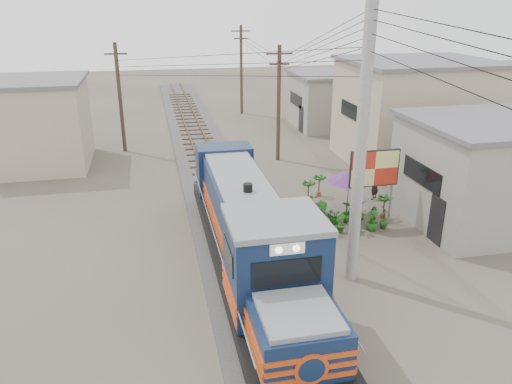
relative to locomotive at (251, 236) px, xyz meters
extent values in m
plane|color=#473F35|center=(0.00, -0.40, -1.64)|extent=(120.00, 120.00, 0.00)
cube|color=#595651|center=(0.00, 9.60, -1.56)|extent=(3.60, 70.00, 0.16)
cube|color=#51331E|center=(-0.54, 9.60, -1.38)|extent=(0.08, 70.00, 0.12)
cube|color=#51331E|center=(0.54, 9.60, -1.38)|extent=(0.08, 70.00, 0.12)
cube|color=black|center=(0.00, 0.05, -0.90)|extent=(2.71, 14.93, 0.51)
cube|color=black|center=(0.00, -4.62, -1.18)|extent=(2.05, 2.99, 0.61)
cube|color=black|center=(0.00, 4.71, -1.18)|extent=(2.05, 2.99, 0.61)
cube|color=#11203E|center=(0.00, -5.74, -0.10)|extent=(2.22, 2.24, 1.40)
cube|color=#11203E|center=(0.00, -3.40, 0.64)|extent=(2.65, 2.43, 2.89)
cube|color=slate|center=(0.00, -3.40, 2.14)|extent=(2.71, 2.55, 0.17)
cube|color=black|center=(0.00, -4.63, 1.16)|extent=(1.89, 0.06, 0.75)
cube|color=white|center=(0.00, -4.64, 1.86)|extent=(0.93, 0.06, 0.33)
cube|color=#11203E|center=(0.00, 2.38, 0.27)|extent=(2.11, 9.15, 2.15)
cube|color=slate|center=(0.00, 2.38, 1.39)|extent=(1.89, 9.15, 0.17)
cube|color=#C74112|center=(0.00, 0.05, -0.38)|extent=(2.75, 14.93, 0.13)
cube|color=#C74112|center=(0.00, 0.05, -0.10)|extent=(2.75, 14.93, 0.13)
cube|color=#C74112|center=(0.00, 0.05, 0.18)|extent=(2.75, 14.93, 0.13)
cylinder|color=#9E9B93|center=(3.50, -0.90, 3.36)|extent=(0.40, 0.40, 10.00)
cylinder|color=#4C3826|center=(4.50, 13.60, 1.86)|extent=(0.24, 0.24, 7.00)
cube|color=#4C3826|center=(4.50, 13.60, 4.86)|extent=(1.60, 0.10, 0.10)
cube|color=#4C3826|center=(4.50, 13.60, 4.26)|extent=(1.20, 0.10, 0.10)
cylinder|color=#4C3826|center=(4.80, 27.60, 2.11)|extent=(0.24, 0.24, 7.50)
cube|color=#4C3826|center=(4.80, 27.60, 5.36)|extent=(1.60, 0.10, 0.10)
cube|color=#4C3826|center=(4.80, 27.60, 4.76)|extent=(1.20, 0.10, 0.10)
cylinder|color=#4C3826|center=(-5.00, 17.60, 1.86)|extent=(0.24, 0.24, 7.00)
cube|color=#4C3826|center=(-5.00, 17.60, 4.86)|extent=(1.60, 0.10, 0.10)
cube|color=#4C3826|center=(-5.00, 17.60, 4.26)|extent=(1.20, 0.10, 0.10)
cube|color=gray|center=(11.50, 2.60, 0.61)|extent=(7.00, 6.00, 4.50)
cube|color=slate|center=(11.50, 2.60, 2.96)|extent=(7.35, 6.30, 0.20)
cube|color=black|center=(7.98, 2.60, 0.84)|extent=(0.05, 3.00, 0.90)
cube|color=tan|center=(12.50, 11.60, 1.36)|extent=(8.00, 7.00, 6.00)
cube|color=slate|center=(12.50, 11.60, 4.46)|extent=(8.40, 7.35, 0.20)
cube|color=black|center=(8.48, 11.60, 1.66)|extent=(0.05, 3.50, 0.90)
cube|color=gray|center=(11.00, 21.60, 0.36)|extent=(6.00, 6.00, 4.00)
cube|color=slate|center=(11.00, 21.60, 2.46)|extent=(6.30, 6.30, 0.20)
cube|color=black|center=(7.98, 21.60, 0.56)|extent=(0.05, 3.00, 0.90)
cube|color=tan|center=(-10.00, 15.60, 0.86)|extent=(6.00, 6.00, 5.00)
cube|color=slate|center=(-10.00, 15.60, 3.46)|extent=(6.30, 6.30, 0.20)
cylinder|color=#99999E|center=(5.20, 3.32, -0.36)|extent=(0.10, 0.10, 2.55)
cylinder|color=#99999E|center=(7.03, 3.32, -0.36)|extent=(0.10, 0.10, 2.55)
cube|color=black|center=(6.12, 3.32, 1.01)|extent=(2.24, 0.13, 1.63)
cube|color=red|center=(6.12, 3.29, 1.01)|extent=(2.14, 0.09, 1.53)
cylinder|color=black|center=(5.43, 4.35, -1.59)|extent=(0.40, 0.40, 0.10)
cylinder|color=#99999E|center=(5.43, 4.35, -0.63)|extent=(0.05, 0.05, 2.02)
cone|color=#56246C|center=(5.43, 4.35, 0.34)|extent=(2.57, 2.57, 0.51)
imported|color=black|center=(7.58, 6.11, -0.87)|extent=(0.67, 0.65, 1.54)
imported|color=#1F5418|center=(3.99, 2.72, -1.11)|extent=(0.65, 0.65, 1.05)
imported|color=#1F5418|center=(4.50, 2.81, -1.26)|extent=(0.41, 0.48, 0.76)
imported|color=#1F5418|center=(5.12, 2.72, -1.17)|extent=(0.85, 0.74, 0.93)
imported|color=#1F5418|center=(5.93, 2.70, -1.16)|extent=(0.75, 0.75, 0.95)
imported|color=#1F5418|center=(6.51, 2.75, -1.07)|extent=(0.45, 0.63, 1.14)
imported|color=#1F5418|center=(3.95, 3.66, -1.08)|extent=(0.72, 0.77, 1.11)
imported|color=#1F5418|center=(4.60, 3.65, -1.26)|extent=(0.70, 0.77, 0.75)
imported|color=#1F5418|center=(5.19, 3.76, -1.13)|extent=(0.79, 0.79, 1.01)
imported|color=#1F5418|center=(5.91, 3.81, -1.13)|extent=(0.65, 0.59, 1.02)
imported|color=#1F5418|center=(6.44, 3.68, -1.31)|extent=(0.31, 0.38, 0.64)
imported|color=#1F5418|center=(3.99, 4.88, -1.22)|extent=(0.98, 0.96, 0.83)
imported|color=#1F5418|center=(4.43, 5.01, -1.29)|extent=(0.55, 0.55, 0.70)
camera|label=1|loc=(-3.17, -15.59, 7.80)|focal=35.00mm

